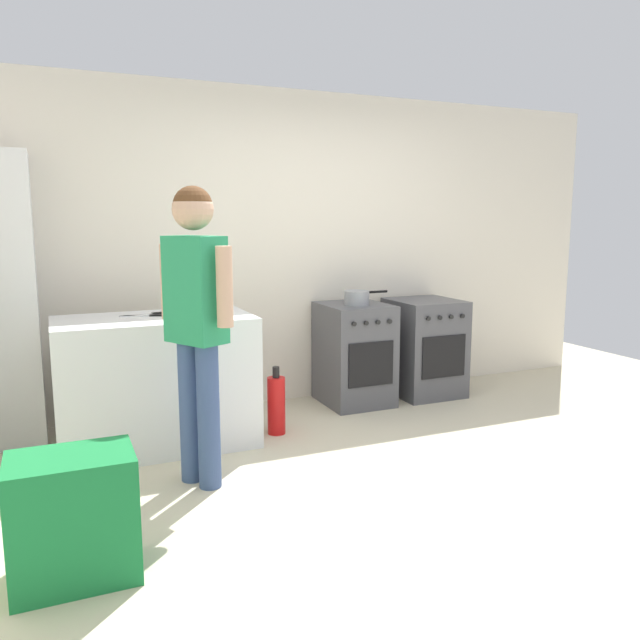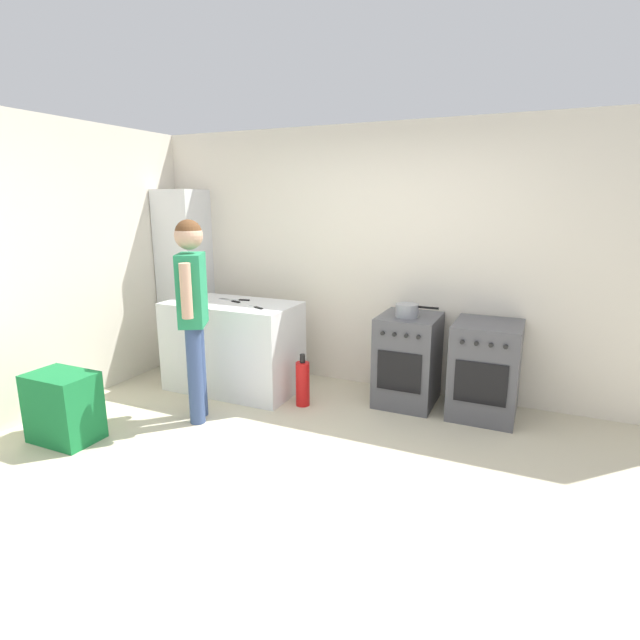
# 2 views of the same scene
# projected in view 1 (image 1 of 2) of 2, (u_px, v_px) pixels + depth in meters

# --- Properties ---
(ground_plane) EXTENTS (8.00, 8.00, 0.00)m
(ground_plane) POSITION_uv_depth(u_px,v_px,m) (418.00, 478.00, 3.78)
(ground_plane) COLOR beige
(back_wall) EXTENTS (6.00, 0.10, 2.60)m
(back_wall) POSITION_uv_depth(u_px,v_px,m) (299.00, 249.00, 5.33)
(back_wall) COLOR silver
(back_wall) RESTS_ON ground
(counter_unit) EXTENTS (1.30, 0.70, 0.90)m
(counter_unit) POSITION_uv_depth(u_px,v_px,m) (157.00, 382.00, 4.26)
(counter_unit) COLOR silver
(counter_unit) RESTS_ON ground
(oven_left) EXTENTS (0.53, 0.62, 0.85)m
(oven_left) POSITION_uv_depth(u_px,v_px,m) (354.00, 354.00, 5.27)
(oven_left) COLOR #4C4C51
(oven_left) RESTS_ON ground
(oven_right) EXTENTS (0.57, 0.62, 0.85)m
(oven_right) POSITION_uv_depth(u_px,v_px,m) (424.00, 347.00, 5.55)
(oven_right) COLOR #4C4C51
(oven_right) RESTS_ON ground
(pot) EXTENTS (0.39, 0.21, 0.12)m
(pot) POSITION_uv_depth(u_px,v_px,m) (357.00, 298.00, 5.14)
(pot) COLOR gray
(pot) RESTS_ON oven_left
(knife_chef) EXTENTS (0.30, 0.13, 0.01)m
(knife_chef) POSITION_uv_depth(u_px,v_px,m) (145.00, 316.00, 4.22)
(knife_chef) COLOR silver
(knife_chef) RESTS_ON counter_unit
(knife_carving) EXTENTS (0.33, 0.09, 0.01)m
(knife_carving) POSITION_uv_depth(u_px,v_px,m) (146.00, 314.00, 4.28)
(knife_carving) COLOR silver
(knife_carving) RESTS_ON counter_unit
(knife_paring) EXTENTS (0.20, 0.11, 0.01)m
(knife_paring) POSITION_uv_depth(u_px,v_px,m) (211.00, 316.00, 4.22)
(knife_paring) COLOR silver
(knife_paring) RESTS_ON counter_unit
(person) EXTENTS (0.34, 0.51, 1.73)m
(person) POSITION_uv_depth(u_px,v_px,m) (196.00, 308.00, 3.54)
(person) COLOR #384C7A
(person) RESTS_ON ground
(fire_extinguisher) EXTENTS (0.13, 0.13, 0.50)m
(fire_extinguisher) POSITION_uv_depth(u_px,v_px,m) (276.00, 405.00, 4.53)
(fire_extinguisher) COLOR red
(fire_extinguisher) RESTS_ON ground
(recycling_crate_lower) EXTENTS (0.52, 0.36, 0.28)m
(recycling_crate_lower) POSITION_uv_depth(u_px,v_px,m) (76.00, 548.00, 2.71)
(recycling_crate_lower) COLOR #197238
(recycling_crate_lower) RESTS_ON ground
(recycling_crate_upper) EXTENTS (0.52, 0.36, 0.28)m
(recycling_crate_upper) POSITION_uv_depth(u_px,v_px,m) (71.00, 487.00, 2.66)
(recycling_crate_upper) COLOR #197238
(recycling_crate_upper) RESTS_ON recycling_crate_lower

